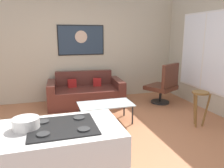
{
  "coord_description": "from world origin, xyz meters",
  "views": [
    {
      "loc": [
        -0.89,
        -3.36,
        1.72
      ],
      "look_at": [
        0.39,
        0.9,
        0.7
      ],
      "focal_mm": 35.42,
      "sensor_mm": 36.0,
      "label": 1
    }
  ],
  "objects": [
    {
      "name": "couch",
      "position": [
        0.01,
        1.86,
        0.27
      ],
      "size": [
        1.85,
        1.05,
        0.79
      ],
      "color": "#4F241D",
      "rests_on": "ground"
    },
    {
      "name": "window",
      "position": [
        2.59,
        0.9,
        1.31
      ],
      "size": [
        0.03,
        1.64,
        1.77
      ],
      "color": "silver"
    },
    {
      "name": "ground",
      "position": [
        0.0,
        0.0,
        -0.02
      ],
      "size": [
        6.4,
        6.4,
        0.04
      ],
      "primitive_type": "cube",
      "color": "#AD6944"
    },
    {
      "name": "armchair",
      "position": [
        1.88,
        1.35,
        0.48
      ],
      "size": [
        0.88,
        0.87,
        1.02
      ],
      "color": "black",
      "rests_on": "ground"
    },
    {
      "name": "wall_painting",
      "position": [
        0.02,
        2.38,
        1.55
      ],
      "size": [
        1.18,
        0.03,
        0.76
      ],
      "color": "black"
    },
    {
      "name": "back_wall",
      "position": [
        0.0,
        2.42,
        1.4
      ],
      "size": [
        6.4,
        0.05,
        2.8
      ],
      "primitive_type": "cube",
      "color": "#B8AD93",
      "rests_on": "ground"
    },
    {
      "name": "mixing_bowl",
      "position": [
        -1.09,
        -1.38,
        0.94
      ],
      "size": [
        0.24,
        0.24,
        0.1
      ],
      "color": "silver",
      "rests_on": "kitchen_counter"
    },
    {
      "name": "bar_stool",
      "position": [
        1.81,
        -0.07,
        0.51
      ],
      "size": [
        0.35,
        0.34,
        0.67
      ],
      "color": "brown",
      "rests_on": "ground"
    },
    {
      "name": "coffee_table",
      "position": [
        0.17,
        0.6,
        0.36
      ],
      "size": [
        1.05,
        0.57,
        0.39
      ],
      "color": "silver",
      "rests_on": "ground"
    }
  ]
}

